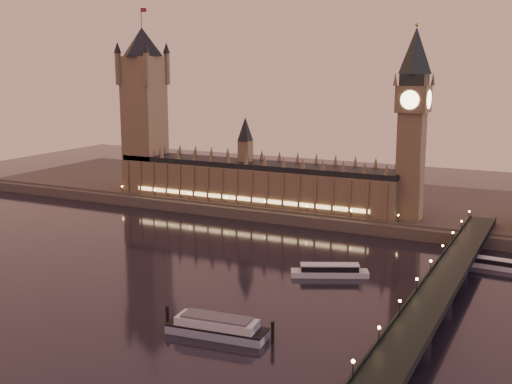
% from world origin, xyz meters
% --- Properties ---
extents(ground, '(700.00, 700.00, 0.00)m').
position_xyz_m(ground, '(0.00, 0.00, 0.00)').
color(ground, black).
rests_on(ground, ground).
extents(far_embankment, '(560.00, 130.00, 6.00)m').
position_xyz_m(far_embankment, '(30.00, 165.00, 3.00)').
color(far_embankment, '#423D35').
rests_on(far_embankment, ground).
extents(palace_of_westminster, '(180.00, 26.62, 52.00)m').
position_xyz_m(palace_of_westminster, '(-40.12, 120.99, 21.71)').
color(palace_of_westminster, brown).
rests_on(palace_of_westminster, ground).
extents(victoria_tower, '(31.68, 31.68, 118.00)m').
position_xyz_m(victoria_tower, '(-120.00, 121.00, 65.79)').
color(victoria_tower, brown).
rests_on(victoria_tower, ground).
extents(big_ben, '(17.68, 17.68, 104.00)m').
position_xyz_m(big_ben, '(53.99, 120.99, 63.95)').
color(big_ben, brown).
rests_on(big_ben, ground).
extents(westminster_bridge, '(13.20, 260.00, 15.30)m').
position_xyz_m(westminster_bridge, '(91.61, 0.00, 5.52)').
color(westminster_bridge, black).
rests_on(westminster_bridge, ground).
extents(cruise_boat_a, '(32.78, 20.54, 5.26)m').
position_xyz_m(cruise_boat_a, '(43.12, 27.93, 2.32)').
color(cruise_boat_a, silver).
rests_on(cruise_boat_a, ground).
extents(cruise_boat_b, '(25.07, 7.71, 4.57)m').
position_xyz_m(cruise_boat_b, '(104.42, 70.49, 2.01)').
color(cruise_boat_b, silver).
rests_on(cruise_boat_b, ground).
extents(moored_barge, '(39.38, 13.14, 7.26)m').
position_xyz_m(moored_barge, '(30.84, -46.96, 3.06)').
color(moored_barge, '#899AAF').
rests_on(moored_barge, ground).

